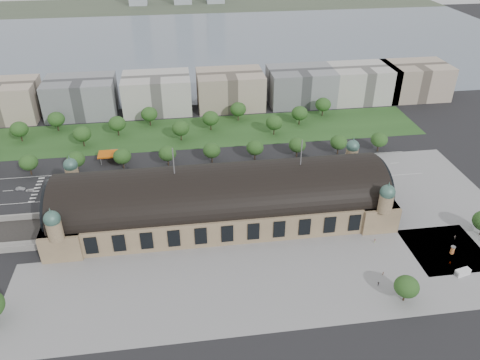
{
  "coord_description": "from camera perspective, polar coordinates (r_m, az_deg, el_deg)",
  "views": [
    {
      "loc": [
        -16.24,
        -173.46,
        126.29
      ],
      "look_at": [
        9.49,
        9.4,
        14.0
      ],
      "focal_mm": 35.0,
      "sensor_mm": 36.0,
      "label": 1
    }
  ],
  "objects": [
    {
      "name": "grass_belt",
      "position": [
        294.87,
        -7.03,
        5.7
      ],
      "size": [
        300.0,
        45.0,
        0.1
      ],
      "primitive_type": "cube",
      "color": "#254A1D",
      "rests_on": "ground"
    },
    {
      "name": "van_south",
      "position": [
        204.15,
        25.44,
        -10.16
      ],
      "size": [
        6.36,
        3.66,
        2.59
      ],
      "rotation": [
        0.0,
        0.0,
        0.22
      ],
      "color": "white",
      "rests_on": "ground"
    },
    {
      "name": "tree_row_9",
      "position": [
        279.3,
        16.61,
        4.74
      ],
      "size": [
        9.6,
        9.6,
        11.52
      ],
      "color": "#2D2116",
      "rests_on": "ground"
    },
    {
      "name": "bus_mid",
      "position": [
        237.72,
        -2.77,
        -0.31
      ],
      "size": [
        13.14,
        3.33,
        3.64
      ],
      "primitive_type": "imported",
      "rotation": [
        0.0,
        0.0,
        1.59
      ],
      "color": "silver",
      "rests_on": "ground"
    },
    {
      "name": "parked_car_1",
      "position": [
        239.56,
        -21.6,
        -2.81
      ],
      "size": [
        5.25,
        4.51,
        1.34
      ],
      "primitive_type": "imported",
      "rotation": [
        0.0,
        0.0,
        -0.99
      ],
      "color": "maroon",
      "rests_on": "ground"
    },
    {
      "name": "pedestrian_1",
      "position": [
        193.54,
        17.05,
        -10.83
      ],
      "size": [
        0.68,
        0.64,
        1.57
      ],
      "primitive_type": "imported",
      "rotation": [
        0.0,
        0.0,
        0.64
      ],
      "color": "gray",
      "rests_on": "ground"
    },
    {
      "name": "office_2",
      "position": [
        333.23,
        -18.79,
        9.57
      ],
      "size": [
        45.0,
        32.0,
        24.0
      ],
      "primitive_type": "cube",
      "color": "gray",
      "rests_on": "ground"
    },
    {
      "name": "office_1",
      "position": [
        346.29,
        -26.98,
        8.6
      ],
      "size": [
        45.0,
        32.0,
        24.0
      ],
      "primitive_type": "cube",
      "color": "tan",
      "rests_on": "ground"
    },
    {
      "name": "plaza_south",
      "position": [
        182.75,
        2.55,
        -12.45
      ],
      "size": [
        190.0,
        48.0,
        0.12
      ],
      "primitive_type": "cube",
      "color": "gray",
      "rests_on": "ground"
    },
    {
      "name": "lake",
      "position": [
        488.35,
        -6.07,
        16.15
      ],
      "size": [
        700.0,
        320.0,
        0.08
      ],
      "primitive_type": "cube",
      "color": "slate",
      "rests_on": "ground"
    },
    {
      "name": "pedestrian_2",
      "position": [
        222.59,
        24.72,
        -6.31
      ],
      "size": [
        0.99,
        1.09,
        1.96
      ],
      "primitive_type": "imported",
      "rotation": [
        0.0,
        0.0,
        2.18
      ],
      "color": "gray",
      "rests_on": "ground"
    },
    {
      "name": "office_3",
      "position": [
        327.36,
        -10.08,
        10.39
      ],
      "size": [
        45.0,
        32.0,
        24.0
      ],
      "primitive_type": "cube",
      "color": "#B7B4AE",
      "rests_on": "ground"
    },
    {
      "name": "parked_car_6",
      "position": [
        231.58,
        -8.78,
        -1.92
      ],
      "size": [
        5.77,
        5.16,
        1.61
      ],
      "primitive_type": "imported",
      "rotation": [
        0.0,
        0.0,
        -0.92
      ],
      "color": "black",
      "rests_on": "ground"
    },
    {
      "name": "tree_row_7",
      "position": [
        263.7,
        7.0,
        4.26
      ],
      "size": [
        9.6,
        9.6,
        11.52
      ],
      "color": "#2D2116",
      "rests_on": "ground"
    },
    {
      "name": "traffic_car_0",
      "position": [
        256.12,
        -24.28,
        -1.14
      ],
      "size": [
        4.04,
        2.02,
        1.32
      ],
      "primitive_type": "imported",
      "rotation": [
        0.0,
        0.0,
        -1.69
      ],
      "color": "#BCBCBE",
      "rests_on": "ground"
    },
    {
      "name": "office_5",
      "position": [
        338.25,
        7.39,
        11.3
      ],
      "size": [
        45.0,
        32.0,
        24.0
      ],
      "primitive_type": "cube",
      "color": "gray",
      "rests_on": "ground"
    },
    {
      "name": "advertising_column",
      "position": [
        213.03,
        24.48,
        -7.76
      ],
      "size": [
        1.92,
        1.92,
        3.65
      ],
      "color": "#DD3744",
      "rests_on": "ground"
    },
    {
      "name": "tree_row_6",
      "position": [
        258.9,
        1.84,
        3.96
      ],
      "size": [
        9.6,
        9.6,
        11.52
      ],
      "color": "#2D2116",
      "rests_on": "ground"
    },
    {
      "name": "parked_car_5",
      "position": [
        234.85,
        -7.62,
        -1.32
      ],
      "size": [
        6.02,
        4.98,
        1.53
      ],
      "primitive_type": "imported",
      "rotation": [
        0.0,
        0.0,
        -1.03
      ],
      "color": "gray",
      "rests_on": "ground"
    },
    {
      "name": "bus_east",
      "position": [
        241.88,
        -0.49,
        0.24
      ],
      "size": [
        10.8,
        2.84,
        2.99
      ],
      "primitive_type": "imported",
      "rotation": [
        0.0,
        0.0,
        1.54
      ],
      "color": "silver",
      "rests_on": "ground"
    },
    {
      "name": "tree_row_1",
      "position": [
        267.91,
        -24.38,
        1.96
      ],
      "size": [
        9.6,
        9.6,
        11.52
      ],
      "color": "#2D2116",
      "rests_on": "ground"
    },
    {
      "name": "traffic_car_1",
      "position": [
        259.23,
        -25.21,
        -0.96
      ],
      "size": [
        4.66,
        2.17,
        1.48
      ],
      "primitive_type": "imported",
      "rotation": [
        0.0,
        0.0,
        1.43
      ],
      "color": "gray",
      "rests_on": "ground"
    },
    {
      "name": "pedestrian_4",
      "position": [
        188.28,
        16.49,
        -12.08
      ],
      "size": [
        1.19,
        1.19,
        1.82
      ],
      "primitive_type": "imported",
      "rotation": [
        0.0,
        0.0,
        3.93
      ],
      "color": "gray",
      "rests_on": "ground"
    },
    {
      "name": "tree_belt_9",
      "position": [
        288.15,
        4.2,
        6.99
      ],
      "size": [
        10.4,
        10.4,
        12.48
      ],
      "color": "#2D2116",
      "rests_on": "ground"
    },
    {
      "name": "tree_row_4",
      "position": [
        255.88,
        -8.84,
        3.22
      ],
      "size": [
        9.6,
        9.6,
        11.52
      ],
      "color": "#2D2116",
      "rests_on": "ground"
    },
    {
      "name": "traffic_car_4",
      "position": [
        245.38,
        -3.18,
        0.45
      ],
      "size": [
        3.87,
        1.71,
        1.29
      ],
      "primitive_type": "imported",
      "rotation": [
        0.0,
        0.0,
        -1.62
      ],
      "color": "#1A1948",
      "rests_on": "ground"
    },
    {
      "name": "tree_row_2",
      "position": [
        261.76,
        -19.38,
        2.39
      ],
      "size": [
        9.6,
        9.6,
        11.52
      ],
      "color": "#2D2116",
      "rests_on": "ground"
    },
    {
      "name": "traffic_car_3",
      "position": [
        248.19,
        -12.81,
        0.06
      ],
      "size": [
        5.5,
        2.71,
        1.54
      ],
      "primitive_type": "imported",
      "rotation": [
        0.0,
        0.0,
        1.46
      ],
      "color": "maroon",
      "rests_on": "ground"
    },
    {
      "name": "tree_row_3",
      "position": [
        257.72,
        -14.17,
        2.81
      ],
      "size": [
        9.6,
        9.6,
        11.52
      ],
      "color": "#2D2116",
      "rests_on": "ground"
    },
    {
      "name": "station",
      "position": [
        209.31,
        -2.22,
        -2.38
      ],
      "size": [
        150.0,
        48.4,
        44.3
      ],
      "color": "#9F8563",
      "rests_on": "ground"
    },
    {
      "name": "tree_belt_8",
      "position": [
        306.76,
        -0.23,
        8.63
      ],
      "size": [
        10.4,
        10.4,
        12.48
      ],
      "color": "#2D2116",
      "rests_on": "ground"
    },
    {
      "name": "tree_belt_1",
      "position": [
        308.27,
        -25.33,
        5.63
      ],
      "size": [
        10.4,
        10.4,
        12.48
      ],
      "color": "#2D2116",
      "rests_on": "ground"
    },
    {
      "name": "tree_belt_3",
      "position": [
        288.05,
        -18.7,
        5.34
      ],
      "size": [
        10.4,
        10.4,
        12.48
      ],
      "color": "#2D2116",
      "rests_on": "ground"
    },
    {
      "name": "parked_car_3",
      "position": [
        234.3,
        -14.92,
        -2.31
      ],
      "size": [
        4.39,
        3.09,
        1.39
      ],
      "primitive_type": "imported",
      "rotation": [
        0.0,
        0.0,
        -1.17
      ],
      "color": "#5A5E61",
      "rests_on": "ground"
    },
    {
      "name": "traffic_car_5",
      "position": [
        259.07,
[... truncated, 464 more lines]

